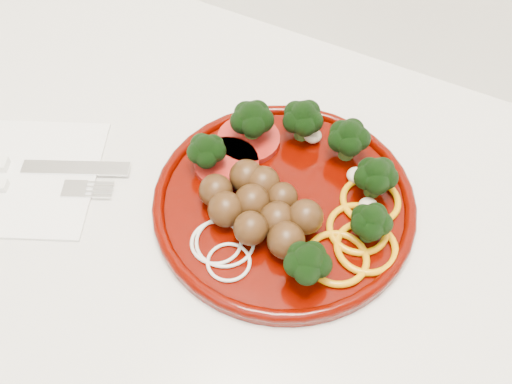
% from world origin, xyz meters
% --- Properties ---
extents(plate, '(0.29, 0.29, 0.06)m').
position_xyz_m(plate, '(-0.18, 1.72, 0.92)').
color(plate, '#3C0400').
rests_on(plate, counter).
extents(napkin, '(0.23, 0.23, 0.00)m').
position_xyz_m(napkin, '(-0.48, 1.61, 0.90)').
color(napkin, white).
rests_on(napkin, counter).
extents(knife, '(0.22, 0.12, 0.01)m').
position_xyz_m(knife, '(-0.50, 1.60, 0.91)').
color(knife, silver).
rests_on(knife, napkin).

